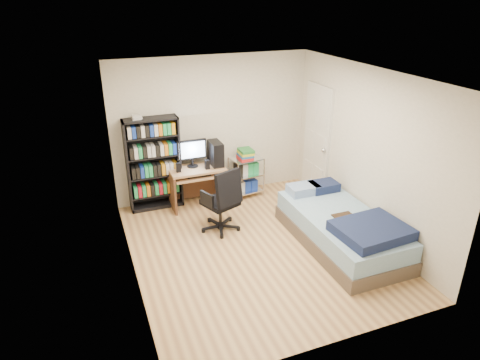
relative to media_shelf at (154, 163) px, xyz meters
name	(u,v)px	position (x,y,z in m)	size (l,w,h in m)	color
room	(258,169)	(1.10, -1.84, 0.44)	(3.58, 4.08, 2.58)	tan
media_shelf	(154,163)	(0.00, 0.00, 0.00)	(0.89, 0.30, 1.65)	black
computer_desk	(201,170)	(0.78, -0.17, -0.18)	(0.93, 0.54, 1.17)	tan
office_chair	(222,211)	(0.80, -1.17, -0.48)	(0.80, 0.80, 1.04)	black
wire_cart	(246,166)	(1.61, -0.15, -0.23)	(0.60, 0.47, 0.89)	silver
bed	(342,228)	(2.30, -2.20, -0.54)	(1.08, 2.16, 0.62)	#50433B
door	(317,141)	(2.83, -0.49, 0.19)	(0.12, 0.80, 2.00)	silver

